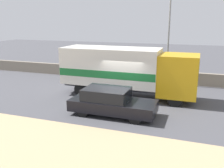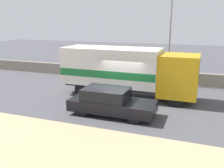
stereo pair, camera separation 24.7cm
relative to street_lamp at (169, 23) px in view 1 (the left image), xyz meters
name	(u,v)px [view 1 (the left image)]	position (x,y,z in m)	size (l,w,h in m)	color
ground_plane	(116,108)	(-1.96, -6.38, -4.60)	(80.00, 80.00, 0.00)	#47474C
stone_wall_backdrop	(143,75)	(-1.96, 0.53, -4.12)	(60.00, 0.35, 0.97)	gray
street_lamp	(169,23)	(0.00, 0.00, 0.00)	(0.56, 0.28, 8.08)	gray
box_truck	(125,70)	(-2.15, -3.93, -2.84)	(8.53, 2.46, 3.12)	gold
car_hatchback	(111,102)	(-1.90, -7.34, -3.90)	(4.47, 1.80, 1.41)	black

